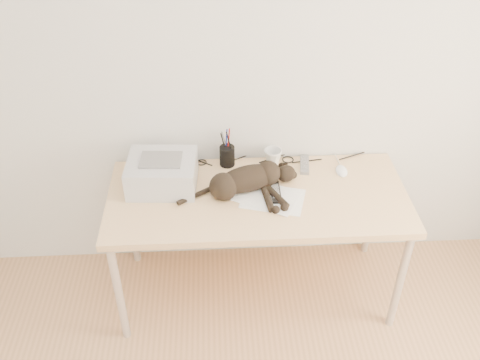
{
  "coord_description": "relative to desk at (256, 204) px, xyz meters",
  "views": [
    {
      "loc": [
        -0.22,
        -0.83,
        2.51
      ],
      "look_at": [
        -0.1,
        1.34,
        0.88
      ],
      "focal_mm": 40.0,
      "sensor_mm": 36.0,
      "label": 1
    }
  ],
  "objects": [
    {
      "name": "wall_back",
      "position": [
        0.0,
        0.27,
        0.69
      ],
      "size": [
        3.5,
        0.0,
        3.5
      ],
      "primitive_type": "plane",
      "rotation": [
        1.57,
        0.0,
        0.0
      ],
      "color": "silver",
      "rests_on": "floor"
    },
    {
      "name": "desk",
      "position": [
        0.0,
        0.0,
        0.0
      ],
      "size": [
        1.6,
        0.7,
        0.74
      ],
      "color": "#E9C688",
      "rests_on": "floor"
    },
    {
      "name": "printer",
      "position": [
        -0.51,
        0.03,
        0.22
      ],
      "size": [
        0.38,
        0.33,
        0.17
      ],
      "color": "silver",
      "rests_on": "desk"
    },
    {
      "name": "papers",
      "position": [
        0.06,
        -0.12,
        0.14
      ],
      "size": [
        0.41,
        0.35,
        0.01
      ],
      "color": "white",
      "rests_on": "desk"
    },
    {
      "name": "cat",
      "position": [
        -0.07,
        -0.05,
        0.2
      ],
      "size": [
        0.67,
        0.34,
        0.15
      ],
      "rotation": [
        0.0,
        0.0,
        0.33
      ],
      "color": "black",
      "rests_on": "desk"
    },
    {
      "name": "mug",
      "position": [
        0.11,
        0.19,
        0.18
      ],
      "size": [
        0.13,
        0.13,
        0.1
      ],
      "primitive_type": "imported",
      "rotation": [
        0.0,
        0.0,
        0.37
      ],
      "color": "white",
      "rests_on": "desk"
    },
    {
      "name": "pen_cup",
      "position": [
        -0.15,
        0.2,
        0.19
      ],
      "size": [
        0.09,
        0.09,
        0.22
      ],
      "color": "black",
      "rests_on": "desk"
    },
    {
      "name": "remote_grey",
      "position": [
        0.29,
        0.16,
        0.14
      ],
      "size": [
        0.07,
        0.18,
        0.02
      ],
      "primitive_type": "cube",
      "rotation": [
        0.0,
        0.0,
        -0.14
      ],
      "color": "slate",
      "rests_on": "desk"
    },
    {
      "name": "remote_black",
      "position": [
        0.09,
        -0.09,
        0.14
      ],
      "size": [
        0.05,
        0.18,
        0.02
      ],
      "primitive_type": "cube",
      "rotation": [
        0.0,
        0.0,
        -0.01
      ],
      "color": "black",
      "rests_on": "desk"
    },
    {
      "name": "mouse",
      "position": [
        0.49,
        0.09,
        0.15
      ],
      "size": [
        0.07,
        0.11,
        0.04
      ],
      "primitive_type": "ellipsoid",
      "rotation": [
        0.0,
        0.0,
        -0.02
      ],
      "color": "white",
      "rests_on": "desk"
    },
    {
      "name": "cable_tangle",
      "position": [
        0.0,
        0.22,
        0.14
      ],
      "size": [
        1.36,
        0.07,
        0.01
      ],
      "primitive_type": null,
      "color": "black",
      "rests_on": "desk"
    }
  ]
}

